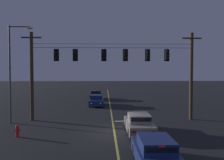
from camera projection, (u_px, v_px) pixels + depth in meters
name	position (u px, v px, depth m)	size (l,w,h in m)	color
ground_plane	(114.00, 132.00, 17.23)	(180.00, 180.00, 0.00)	black
lane_centre_stripe	(111.00, 109.00, 27.63)	(0.14, 60.00, 0.01)	#D1C64C
stop_bar_paint	(134.00, 121.00, 21.10)	(3.40, 0.36, 0.01)	silver
signal_span_assembly	(112.00, 75.00, 21.48)	(16.45, 0.32, 8.03)	#423021
traffic_light_leftmost	(56.00, 55.00, 21.23)	(0.48, 0.41, 1.22)	black
traffic_light_left_inner	(75.00, 55.00, 21.28)	(0.48, 0.41, 1.22)	black
traffic_light_centre	(104.00, 55.00, 21.37)	(0.48, 0.41, 1.22)	black
traffic_light_right_inner	(126.00, 55.00, 21.43)	(0.48, 0.41, 1.22)	black
traffic_light_rightmost	(148.00, 55.00, 21.50)	(0.48, 0.41, 1.22)	black
traffic_light_far_right	(167.00, 55.00, 21.55)	(0.48, 0.41, 1.22)	black
car_waiting_near_lane	(139.00, 124.00, 17.10)	(1.80, 4.33, 1.39)	gray
car_oncoming_lead	(97.00, 101.00, 30.68)	(1.80, 4.42, 1.39)	navy
car_oncoming_trailing	(96.00, 95.00, 37.38)	(1.80, 4.42, 1.39)	black
car_waiting_second_near	(156.00, 153.00, 11.02)	(1.80, 4.33, 1.39)	navy
street_lamp_corner	(13.00, 65.00, 20.08)	(2.11, 0.30, 8.41)	#4C4F54
fire_hydrant	(17.00, 131.00, 15.98)	(0.44, 0.22, 0.84)	red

